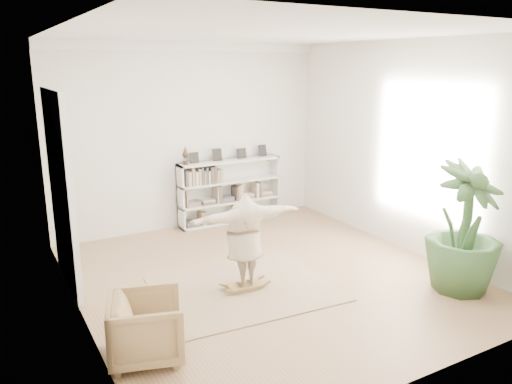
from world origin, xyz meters
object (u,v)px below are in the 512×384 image
person (245,237)px  houseplant (465,228)px  rocker_board (245,285)px  armchair (147,328)px  bookshelf (229,192)px

person → houseplant: houseplant is taller
rocker_board → houseplant: (2.72, -1.52, 0.87)m
armchair → rocker_board: (1.76, 1.00, -0.30)m
armchair → rocker_board: armchair is taller
bookshelf → person: 3.31m
rocker_board → houseplant: houseplant is taller
rocker_board → armchair: bearing=-146.7°
person → houseplant: size_ratio=0.89×
armchair → houseplant: 4.55m
bookshelf → rocker_board: 3.36m
houseplant → rocker_board: bearing=150.7°
armchair → rocker_board: 2.05m
armchair → person: person is taller
person → bookshelf: bearing=-108.9°
houseplant → armchair: bearing=173.3°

